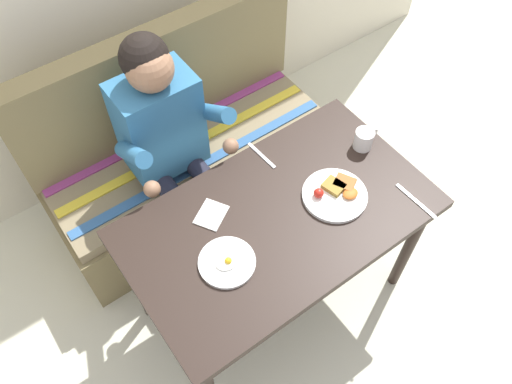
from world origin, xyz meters
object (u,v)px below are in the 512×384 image
Objects in this scene: person at (169,137)px; plate_eggs at (227,262)px; coffee_mug at (364,139)px; fork at (262,155)px; napkin at (211,215)px; couch at (186,157)px; plate_breakfast at (335,193)px; table at (278,227)px; knife at (416,201)px.

plate_eggs is at bearing -101.79° from person.
coffee_mug reaches higher than fork.
person is 0.41m from fork.
napkin is (0.07, 0.21, -0.01)m from plate_eggs.
couch is 12.20× the size of coffee_mug.
plate_breakfast is at bearing -154.49° from coffee_mug.
napkin is (-0.45, 0.21, -0.01)m from plate_breakfast.
table is 0.99× the size of person.
fork and knife have the same top height.
table is 0.83m from couch.
person is 6.06× the size of knife.
napkin is (-0.21, -0.61, 0.40)m from couch.
napkin is at bearing 173.28° from coffee_mug.
couch is at bearing 106.32° from plate_breakfast.
plate_eggs is at bearing -170.98° from coffee_mug.
coffee_mug is 0.72m from napkin.
couch reaches higher than napkin.
fork is at bearing 109.05° from plate_breakfast.
person is at bearing 103.47° from table.
coffee_mug is at bearing 8.31° from table.
person is at bearing 81.29° from napkin.
fork is at bearing 39.70° from plate_eggs.
couch reaches higher than plate_eggs.
plate_eggs is (-0.27, -0.81, 0.41)m from couch.
person is (-0.14, 0.59, 0.09)m from table.
napkin is (-0.07, -0.43, -0.01)m from person.
plate_eggs is at bearing -169.69° from table.
plate_breakfast reaches higher than fork.
plate_eggs is 1.23× the size of fork.
napkin is at bearing 154.92° from plate_breakfast.
fork is at bearing -75.61° from couch.
person is at bearing 127.08° from fork.
person reaches higher than plate_breakfast.
napkin is 0.72× the size of fork.
coffee_mug is (0.26, 0.13, 0.03)m from plate_breakfast.
couch is at bearing 71.14° from napkin.
person is at bearing -128.93° from couch.
person is 5.78× the size of plate_eggs.
plate_eggs is at bearing 162.38° from knife.
knife is (0.68, -0.42, -0.00)m from napkin.
plate_breakfast is at bearing -0.24° from plate_eggs.
plate_breakfast is 0.35m from fork.
coffee_mug is (0.50, 0.07, 0.13)m from table.
couch is 8.47× the size of fork.
couch reaches higher than knife.
coffee_mug reaches higher than napkin.
plate_eggs is 0.78m from knife.
table is 0.55m from knife.
knife is (0.35, -0.54, 0.00)m from fork.
knife is at bearing -41.13° from plate_breakfast.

